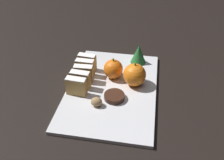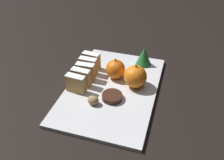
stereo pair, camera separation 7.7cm
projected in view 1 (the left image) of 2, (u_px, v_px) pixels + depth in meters
The scene contains 12 objects.
ground_plane at pixel (112, 90), 0.80m from camera, with size 6.00×6.00×0.00m, color black.
serving_platter at pixel (112, 89), 0.79m from camera, with size 0.28×0.42×0.01m.
stollen_slice_front at pixel (76, 86), 0.75m from camera, with size 0.06×0.03×0.06m.
stollen_slice_second at pixel (80, 80), 0.78m from camera, with size 0.06×0.03×0.06m.
stollen_slice_third at pixel (83, 74), 0.80m from camera, with size 0.06×0.03×0.06m.
stollen_slice_fourth at pixel (85, 68), 0.83m from camera, with size 0.06×0.03×0.06m.
stollen_slice_fifth at pixel (87, 62), 0.86m from camera, with size 0.06×0.03×0.06m.
orange_near at pixel (135, 75), 0.78m from camera, with size 0.07×0.07×0.08m.
orange_far at pixel (113, 69), 0.82m from camera, with size 0.06×0.06×0.07m.
walnut at pixel (96, 102), 0.72m from camera, with size 0.03×0.03×0.03m.
chocolate_cookie at pixel (114, 96), 0.74m from camera, with size 0.06×0.06×0.02m.
evergreen_sprig at pixel (139, 54), 0.89m from camera, with size 0.06×0.06×0.07m.
Camera 1 is at (0.10, -0.61, 0.51)m, focal length 40.00 mm.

